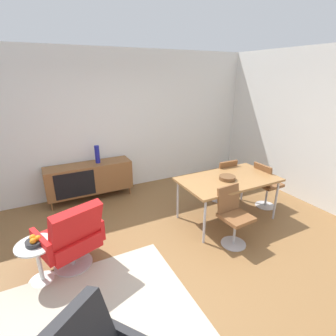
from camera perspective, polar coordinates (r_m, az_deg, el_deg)
The scene contains 13 objects.
ground_plane at distance 3.61m, azimuth -0.13°, elevation -19.97°, with size 8.32×8.32×0.00m, color brown.
wall_back at distance 5.29m, azimuth -13.25°, elevation 9.65°, with size 6.80×0.12×2.80m, color silver.
sideboard at distance 5.17m, azimuth -17.17°, elevation -2.13°, with size 1.60×0.45×0.72m.
vase_cobalt at distance 5.05m, azimuth -15.57°, elevation 2.97°, with size 0.09×0.09×0.34m.
dining_table at distance 4.26m, azimuth 13.36°, elevation -2.81°, with size 1.60×0.90×0.74m.
wooden_bowl_on_table at distance 4.19m, azimuth 13.12°, elevation -2.15°, with size 0.26×0.26×0.06m, color brown.
dining_chair_far_end at distance 4.94m, azimuth 21.09°, elevation -3.27°, with size 0.43×0.41×0.86m.
dining_chair_back_right at distance 4.95m, azimuth 12.10°, elevation -2.25°, with size 0.42×0.44×0.86m.
dining_chair_front_left at distance 3.78m, azimuth 14.37°, elevation -9.95°, with size 0.43×0.45×0.86m.
lounge_chair_red at distance 3.44m, azimuth -20.80°, elevation -14.06°, with size 0.85×0.82×0.95m.
side_table_round at distance 3.48m, azimuth -27.06°, elevation -17.57°, with size 0.44×0.44×0.52m.
fruit_bowl at distance 3.35m, azimuth -27.70°, elevation -14.31°, with size 0.20×0.20×0.11m.
area_rug at distance 3.08m, azimuth -17.67°, elevation -30.25°, with size 2.20×1.70×0.01m, color #B7AD99.
Camera 1 is at (-1.25, -2.45, 2.34)m, focal length 27.21 mm.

